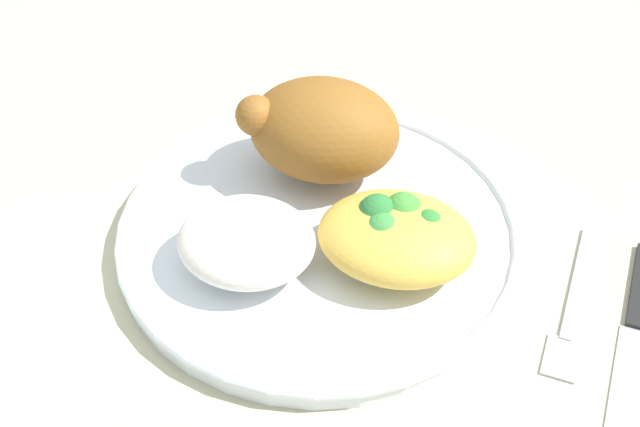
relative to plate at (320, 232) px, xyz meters
name	(u,v)px	position (x,y,z in m)	size (l,w,h in m)	color
ground_plane	(320,242)	(0.00, 0.00, -0.01)	(2.00, 2.00, 0.00)	#BEB692
plate	(320,232)	(0.00, 0.00, 0.00)	(0.30, 0.30, 0.02)	white
roasted_chicken	(322,129)	(0.01, -0.06, 0.05)	(0.12, 0.09, 0.07)	brown
rice_pile	(246,241)	(0.04, 0.05, 0.03)	(0.09, 0.08, 0.04)	white
mac_cheese_with_broccoli	(396,235)	(-0.06, 0.02, 0.03)	(0.11, 0.09, 0.04)	gold
fork	(572,307)	(-0.18, 0.03, -0.01)	(0.03, 0.14, 0.01)	#B2B2B7
knife	(635,325)	(-0.22, 0.03, -0.01)	(0.04, 0.19, 0.01)	black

